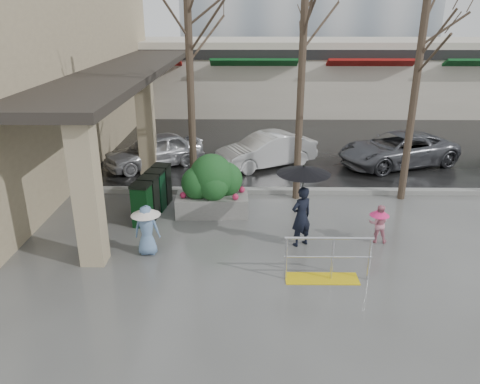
{
  "coord_description": "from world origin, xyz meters",
  "views": [
    {
      "loc": [
        -0.37,
        -10.12,
        5.49
      ],
      "look_at": [
        -0.52,
        0.71,
        1.3
      ],
      "focal_mm": 35.0,
      "sensor_mm": 36.0,
      "label": 1
    }
  ],
  "objects_px": {
    "planter": "(212,186)",
    "car_a": "(154,150)",
    "woman": "(302,195)",
    "car_c": "(397,149)",
    "tree_mideast": "(422,36)",
    "car_b": "(266,150)",
    "tree_west": "(188,27)",
    "child_blue": "(147,226)",
    "handrail": "(325,264)",
    "news_boxes": "(153,194)",
    "tree_midwest": "(304,21)",
    "child_pink": "(379,221)"
  },
  "relations": [
    {
      "from": "car_b",
      "to": "car_c",
      "type": "relative_size",
      "value": 0.84
    },
    {
      "from": "handrail",
      "to": "tree_west",
      "type": "bearing_deg",
      "value": 124.99
    },
    {
      "from": "handrail",
      "to": "tree_west",
      "type": "distance_m",
      "value": 7.52
    },
    {
      "from": "tree_midwest",
      "to": "child_pink",
      "type": "xyz_separation_m",
      "value": [
        1.77,
        -2.98,
        -4.67
      ]
    },
    {
      "from": "car_c",
      "to": "tree_mideast",
      "type": "bearing_deg",
      "value": -34.04
    },
    {
      "from": "handrail",
      "to": "tree_midwest",
      "type": "bearing_deg",
      "value": 91.91
    },
    {
      "from": "handrail",
      "to": "child_blue",
      "type": "xyz_separation_m",
      "value": [
        -4.09,
        1.11,
        0.36
      ]
    },
    {
      "from": "child_blue",
      "to": "woman",
      "type": "bearing_deg",
      "value": -171.44
    },
    {
      "from": "handrail",
      "to": "planter",
      "type": "bearing_deg",
      "value": 127.26
    },
    {
      "from": "car_c",
      "to": "car_b",
      "type": "bearing_deg",
      "value": -107.84
    },
    {
      "from": "tree_west",
      "to": "tree_midwest",
      "type": "distance_m",
      "value": 3.2
    },
    {
      "from": "woman",
      "to": "car_a",
      "type": "height_order",
      "value": "woman"
    },
    {
      "from": "child_pink",
      "to": "car_b",
      "type": "distance_m",
      "value": 6.7
    },
    {
      "from": "handrail",
      "to": "news_boxes",
      "type": "height_order",
      "value": "news_boxes"
    },
    {
      "from": "woman",
      "to": "car_c",
      "type": "bearing_deg",
      "value": -154.52
    },
    {
      "from": "car_a",
      "to": "news_boxes",
      "type": "bearing_deg",
      "value": -22.43
    },
    {
      "from": "car_b",
      "to": "child_pink",
      "type": "bearing_deg",
      "value": -6.35
    },
    {
      "from": "child_blue",
      "to": "car_a",
      "type": "height_order",
      "value": "car_a"
    },
    {
      "from": "child_pink",
      "to": "car_c",
      "type": "bearing_deg",
      "value": -101.54
    },
    {
      "from": "tree_west",
      "to": "car_a",
      "type": "relative_size",
      "value": 1.84
    },
    {
      "from": "tree_mideast",
      "to": "car_c",
      "type": "xyz_separation_m",
      "value": [
        0.84,
        3.4,
        -4.23
      ]
    },
    {
      "from": "tree_west",
      "to": "car_c",
      "type": "height_order",
      "value": "tree_west"
    },
    {
      "from": "tree_west",
      "to": "car_c",
      "type": "relative_size",
      "value": 1.5
    },
    {
      "from": "woman",
      "to": "car_a",
      "type": "bearing_deg",
      "value": -83.62
    },
    {
      "from": "tree_midwest",
      "to": "child_blue",
      "type": "relative_size",
      "value": 5.62
    },
    {
      "from": "woman",
      "to": "car_b",
      "type": "height_order",
      "value": "woman"
    },
    {
      "from": "handrail",
      "to": "tree_mideast",
      "type": "xyz_separation_m",
      "value": [
        3.14,
        4.8,
        4.48
      ]
    },
    {
      "from": "handrail",
      "to": "car_b",
      "type": "height_order",
      "value": "car_b"
    },
    {
      "from": "handrail",
      "to": "tree_midwest",
      "type": "height_order",
      "value": "tree_midwest"
    },
    {
      "from": "news_boxes",
      "to": "car_b",
      "type": "bearing_deg",
      "value": 61.47
    },
    {
      "from": "car_a",
      "to": "car_b",
      "type": "height_order",
      "value": "same"
    },
    {
      "from": "tree_mideast",
      "to": "car_a",
      "type": "height_order",
      "value": "tree_mideast"
    },
    {
      "from": "child_blue",
      "to": "car_b",
      "type": "bearing_deg",
      "value": -113.5
    },
    {
      "from": "planter",
      "to": "car_a",
      "type": "xyz_separation_m",
      "value": [
        -2.49,
        4.36,
        -0.23
      ]
    },
    {
      "from": "woman",
      "to": "news_boxes",
      "type": "xyz_separation_m",
      "value": [
        -4.05,
        1.92,
        -0.75
      ]
    },
    {
      "from": "tree_midwest",
      "to": "news_boxes",
      "type": "bearing_deg",
      "value": -163.39
    },
    {
      "from": "tree_midwest",
      "to": "woman",
      "type": "xyz_separation_m",
      "value": [
        -0.21,
        -3.19,
        -3.87
      ]
    },
    {
      "from": "tree_west",
      "to": "car_b",
      "type": "height_order",
      "value": "tree_west"
    },
    {
      "from": "tree_mideast",
      "to": "planter",
      "type": "bearing_deg",
      "value": -167.93
    },
    {
      "from": "woman",
      "to": "planter",
      "type": "xyz_separation_m",
      "value": [
        -2.33,
        1.94,
        -0.5
      ]
    },
    {
      "from": "child_blue",
      "to": "tree_mideast",
      "type": "bearing_deg",
      "value": -152.17
    },
    {
      "from": "tree_mideast",
      "to": "car_b",
      "type": "height_order",
      "value": "tree_mideast"
    },
    {
      "from": "tree_midwest",
      "to": "child_blue",
      "type": "bearing_deg",
      "value": -136.8
    },
    {
      "from": "tree_mideast",
      "to": "news_boxes",
      "type": "distance_m",
      "value": 8.76
    },
    {
      "from": "woman",
      "to": "child_blue",
      "type": "height_order",
      "value": "woman"
    },
    {
      "from": "planter",
      "to": "news_boxes",
      "type": "bearing_deg",
      "value": -179.32
    },
    {
      "from": "woman",
      "to": "child_blue",
      "type": "xyz_separation_m",
      "value": [
        -3.73,
        -0.51,
        -0.62
      ]
    },
    {
      "from": "tree_mideast",
      "to": "car_a",
      "type": "distance_m",
      "value": 9.85
    },
    {
      "from": "woman",
      "to": "news_boxes",
      "type": "distance_m",
      "value": 4.54
    },
    {
      "from": "car_b",
      "to": "tree_midwest",
      "type": "bearing_deg",
      "value": -14.66
    }
  ]
}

